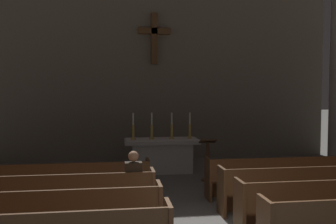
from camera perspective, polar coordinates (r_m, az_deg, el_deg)
pew_left_row_2 at (r=6.38m, az=-19.18°, el=-14.90°), size 3.87×0.50×0.95m
pew_left_row_3 at (r=7.38m, az=-17.56°, el=-12.36°), size 3.87×0.50×0.95m
pew_left_row_4 at (r=8.40m, az=-16.35°, el=-10.43°), size 3.87×0.50×0.95m
pew_right_row_3 at (r=8.29m, az=21.15°, el=-10.69°), size 3.87×0.50×0.95m
pew_right_row_4 at (r=9.21m, az=17.87°, el=-9.24°), size 3.87×0.50×0.95m
altar at (r=11.29m, az=-0.95°, el=-6.49°), size 2.20×0.90×1.01m
candlestick_outer_left at (r=11.12m, az=-5.31°, el=-2.84°), size 0.16×0.16×0.78m
candlestick_inner_left at (r=11.16m, az=-2.48°, el=-2.81°), size 0.16×0.16×0.78m
candlestick_inner_right at (r=11.23m, az=0.57°, el=-2.77°), size 0.16×0.16×0.78m
candlestick_outer_right at (r=11.33m, az=3.32°, el=-2.72°), size 0.16×0.16×0.78m
apse_with_cross at (r=13.51m, az=-2.21°, el=9.30°), size 12.76×0.46×7.73m
lectern at (r=10.33m, az=6.06°, el=-7.34°), size 0.44×0.36×1.15m
lone_worshipper at (r=7.27m, az=-5.29°, el=-10.70°), size 0.32×0.43×1.32m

